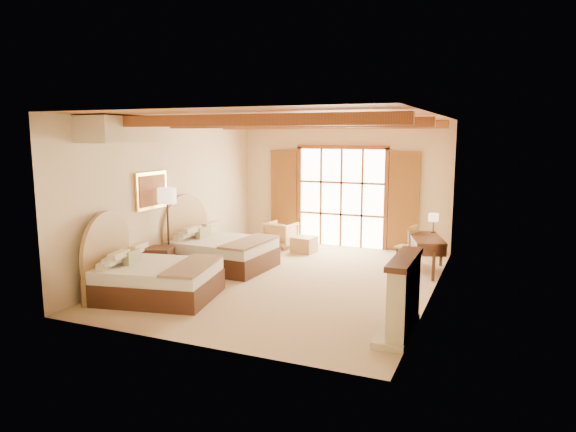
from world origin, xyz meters
The scene contains 19 objects.
floor centered at (0.00, 0.00, 0.00)m, with size 7.00×7.00×0.00m, color tan.
wall_back centered at (0.00, 3.50, 1.60)m, with size 5.50×5.50×0.00m, color beige.
wall_left centered at (-2.75, 0.00, 1.60)m, with size 7.00×7.00×0.00m, color beige.
wall_right centered at (2.75, 0.00, 1.60)m, with size 7.00×7.00×0.00m, color beige.
ceiling centered at (0.00, 0.00, 3.20)m, with size 7.00×7.00×0.00m, color #B36B3D.
ceiling_beams centered at (0.00, 0.00, 3.08)m, with size 5.39×4.60×0.18m, color #9A5428, non-canonical shape.
french_doors centered at (0.00, 3.44, 1.25)m, with size 3.95×0.08×2.60m.
fireplace centered at (2.60, -2.00, 0.51)m, with size 0.46×1.40×1.16m.
painting centered at (-2.70, -0.75, 1.75)m, with size 0.06×0.95×0.75m.
canopy_valance centered at (-2.40, -2.00, 2.95)m, with size 0.70×1.40×0.45m, color beige.
bed_near centered at (-1.87, -1.98, 0.40)m, with size 2.29×1.88×1.33m.
bed_far centered at (-1.87, 0.30, 0.41)m, with size 2.14×1.66×1.36m.
nightstand centered at (-2.50, -0.86, 0.31)m, with size 0.51×0.51×0.61m, color #402619.
floor_lamp centered at (-2.50, -0.53, 1.52)m, with size 0.38×0.38×1.79m.
armchair centered at (-1.36, 2.67, 0.33)m, with size 0.70×0.72×0.66m, color tan.
ottoman centered at (-0.61, 2.37, 0.19)m, with size 0.53×0.53×0.38m, color #A78650.
desk centered at (2.41, 1.66, 0.40)m, with size 0.98×1.50×0.75m.
desk_chair centered at (1.95, 2.07, 0.28)m, with size 0.50×0.49×0.90m.
desk_lamp centered at (2.47, 2.22, 1.07)m, with size 0.21×0.21×0.42m.
Camera 1 is at (3.84, -9.16, 2.86)m, focal length 32.00 mm.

